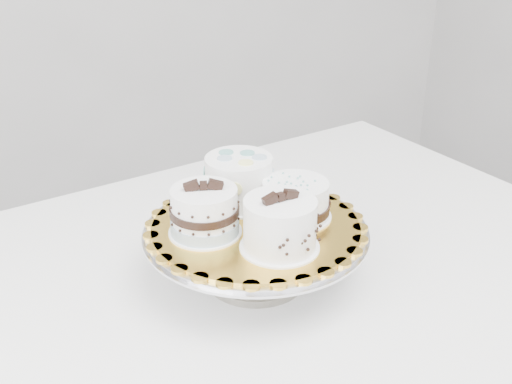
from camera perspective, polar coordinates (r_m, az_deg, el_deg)
name	(u,v)px	position (r m, az deg, el deg)	size (l,w,h in m)	color
table	(244,303)	(1.11, -1.05, -9.83)	(1.42, 1.07, 0.75)	white
cake_stand	(256,244)	(1.01, -0.01, -4.64)	(0.35, 0.35, 0.09)	gray
cake_board	(256,226)	(0.99, -0.01, -3.04)	(0.32, 0.32, 0.00)	orange
cake_swirl	(280,226)	(0.91, 2.14, -3.02)	(0.12, 0.12, 0.09)	white
cake_banded	(205,213)	(0.96, -4.60, -1.88)	(0.12, 0.12, 0.09)	white
cake_dots	(239,180)	(1.04, -1.52, 1.08)	(0.13, 0.13, 0.08)	white
cake_ribbon	(296,201)	(1.00, 3.57, -0.77)	(0.12, 0.12, 0.06)	white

